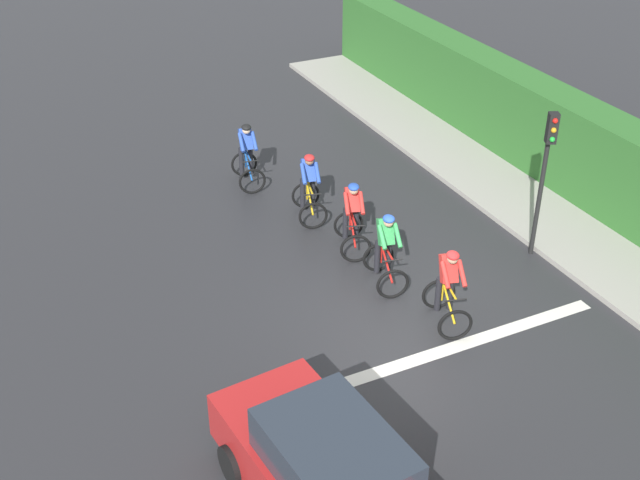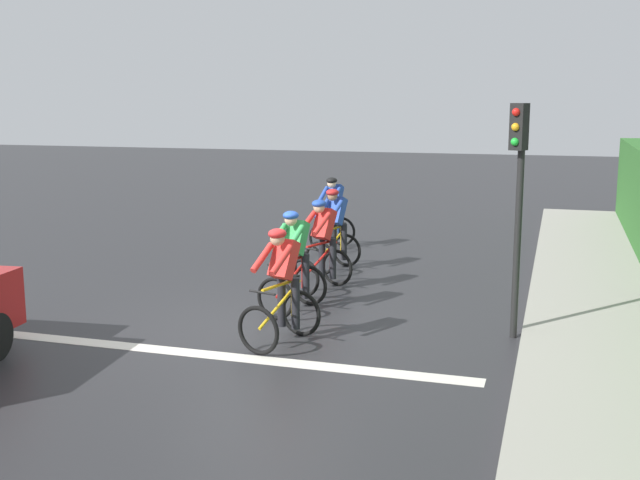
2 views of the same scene
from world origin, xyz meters
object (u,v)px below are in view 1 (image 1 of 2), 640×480
cyclist_trailing (448,288)px  cyclist_fourth (386,251)px  car_red (327,474)px  cyclist_lead (247,155)px  cyclist_second (309,187)px  cyclist_mid (352,217)px  traffic_light_near_crossing (546,163)px

cyclist_trailing → cyclist_fourth: bearing=103.2°
cyclist_trailing → car_red: car_red is taller
cyclist_fourth → cyclist_trailing: size_ratio=1.00×
cyclist_lead → cyclist_trailing: same height
cyclist_second → cyclist_trailing: (0.62, -4.85, 0.00)m
cyclist_mid → cyclist_trailing: 3.19m
cyclist_lead → cyclist_mid: same height
cyclist_lead → car_red: bearing=-105.4°
cyclist_lead → cyclist_second: (0.67, -2.22, 0.00)m
cyclist_fourth → cyclist_mid: bearing=89.4°
cyclist_mid → cyclist_fourth: bearing=-90.6°
car_red → traffic_light_near_crossing: size_ratio=1.27×
cyclist_lead → cyclist_second: bearing=-73.3°
cyclist_lead → cyclist_fourth: same height
cyclist_lead → cyclist_trailing: bearing=-79.6°
cyclist_trailing → cyclist_mid: bearing=96.8°
cyclist_lead → cyclist_trailing: size_ratio=1.00×
cyclist_fourth → traffic_light_near_crossing: (3.45, -0.44, 1.43)m
cyclist_lead → car_red: size_ratio=0.39×
cyclist_lead → cyclist_fourth: size_ratio=1.00×
cyclist_trailing → traffic_light_near_crossing: (3.06, 1.23, 1.43)m
cyclist_second → car_red: size_ratio=0.39×
cyclist_lead → car_red: car_red is taller
cyclist_lead → cyclist_fourth: (0.90, -5.39, 0.00)m
cyclist_second → cyclist_trailing: bearing=-82.7°
traffic_light_near_crossing → cyclist_fourth: bearing=172.7°
cyclist_fourth → cyclist_trailing: (0.39, -1.68, 0.00)m
cyclist_mid → car_red: car_red is taller
cyclist_fourth → car_red: size_ratio=0.39×
cyclist_lead → cyclist_mid: (0.91, -3.90, 0.00)m
cyclist_mid → car_red: bearing=-120.5°
cyclist_mid → cyclist_trailing: same height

